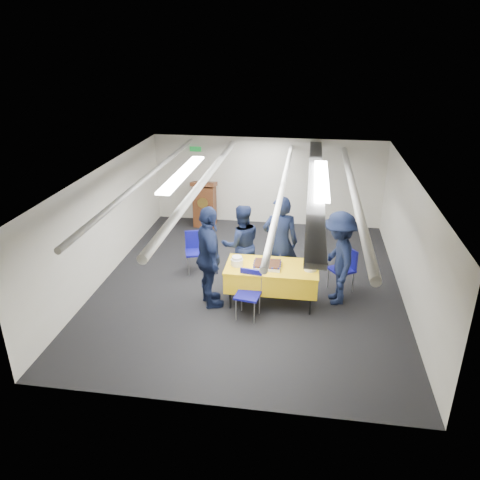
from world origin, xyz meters
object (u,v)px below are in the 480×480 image
sailor_b (241,245)px  podium (205,203)px  chair_left (195,247)px  sailor_c (209,258)px  chair_near (249,289)px  sheet_cake (267,265)px  serving_table (272,276)px  sailor_a (280,242)px  chair_right (345,265)px  sailor_d (338,259)px

sailor_b → podium: bearing=-84.9°
chair_left → sailor_c: 1.55m
chair_near → sailor_b: 1.30m
sheet_cake → sailor_b: size_ratio=0.31×
serving_table → chair_near: size_ratio=1.96×
podium → sailor_a: size_ratio=0.66×
chair_right → sailor_a: sailor_a is taller
sailor_a → sailor_d: (1.10, -0.45, -0.05)m
sailor_c → podium: bearing=-10.5°
sailor_a → sheet_cake: bearing=72.5°
sailor_b → sailor_d: size_ratio=0.93×
sheet_cake → sailor_a: (0.18, 0.73, 0.14)m
chair_near → sailor_d: 1.75m
sheet_cake → chair_right: 1.69m
sailor_c → sailor_d: bearing=-102.9°
chair_left → sailor_c: bearing=-66.0°
sailor_c → sailor_d: sailor_c is taller
podium → sailor_c: (0.97, -3.95, 0.36)m
chair_near → sailor_d: sailor_d is taller
chair_left → sailor_d: bearing=-17.0°
chair_left → sailor_a: (1.83, -0.44, 0.42)m
chair_left → sailor_b: 1.16m
chair_right → sailor_c: bearing=-159.0°
serving_table → chair_left: 2.07m
chair_near → sailor_b: sailor_b is taller
sailor_a → sailor_d: size_ratio=1.06×
chair_near → sailor_b: size_ratio=0.52×
podium → sailor_d: (3.29, -3.48, 0.29)m
chair_right → sailor_d: sailor_d is taller
podium → chair_near: (1.74, -4.19, -0.08)m
sheet_cake → sailor_b: 0.99m
podium → sailor_d: bearing=-46.6°
chair_left → chair_near: bearing=-49.4°
podium → chair_right: (3.48, -2.98, -0.08)m
serving_table → podium: size_ratio=1.36×
chair_near → sailor_a: sailor_a is taller
sheet_cake → sailor_b: bearing=127.1°
serving_table → podium: bearing=119.4°
serving_table → sailor_d: sailor_d is taller
sheet_cake → sailor_a: sailor_a is taller
sheet_cake → chair_left: chair_left is taller
serving_table → sheet_cake: sheet_cake is taller
chair_left → sailor_a: sailor_a is taller
chair_near → sailor_a: size_ratio=0.46×
chair_left → sailor_d: sailor_d is taller
sailor_a → chair_right: bearing=178.6°
podium → sailor_b: bearing=-64.6°
podium → sailor_b: (1.41, -2.97, 0.22)m
podium → chair_left: bearing=-82.0°
sheet_cake → chair_right: (1.47, 0.78, -0.28)m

